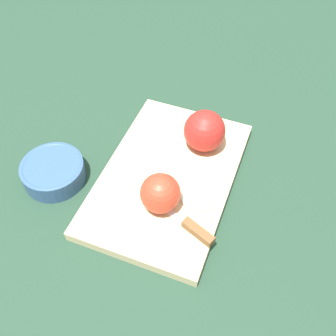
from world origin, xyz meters
The scene contains 7 objects.
ground_plane centered at (0.00, 0.00, 0.00)m, with size 4.00×4.00×0.00m, color #1E3828.
cutting_board centered at (0.00, 0.00, 0.01)m, with size 0.43×0.32×0.02m.
apple_half_left centered at (-0.11, 0.02, 0.07)m, with size 0.09×0.09×0.09m.
apple_half_right centered at (0.07, 0.03, 0.06)m, with size 0.08×0.08×0.08m.
knife centered at (0.09, 0.11, 0.03)m, with size 0.04×0.15×0.02m.
apple_slice centered at (0.02, 0.08, 0.03)m, with size 0.06×0.06×0.01m.
bowl centered at (0.12, -0.20, 0.02)m, with size 0.13×0.13×0.04m.
Camera 1 is at (0.42, 0.26, 0.65)m, focal length 42.00 mm.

